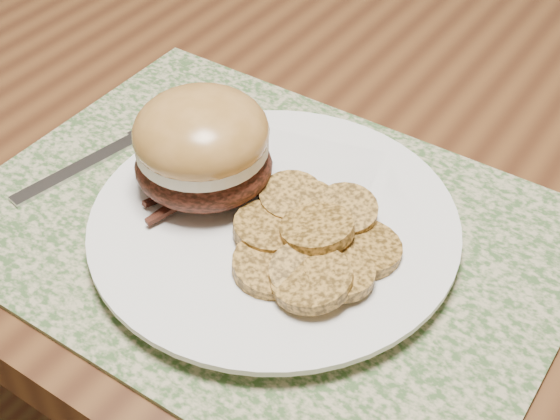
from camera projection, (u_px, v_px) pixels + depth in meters
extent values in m
plane|color=#57301E|center=(228.00, 393.00, 1.37)|extent=(3.50, 3.50, 0.00)
cube|color=brown|center=(198.00, 20.00, 0.88)|extent=(1.50, 0.90, 0.04)
cylinder|color=brown|center=(70.00, 13.00, 1.65)|extent=(0.06, 0.06, 0.71)
cube|color=#406031|center=(265.00, 229.00, 0.60)|extent=(0.45, 0.33, 0.00)
cylinder|color=white|center=(274.00, 226.00, 0.58)|extent=(0.26, 0.26, 0.02)
ellipsoid|color=black|center=(204.00, 165.00, 0.59)|extent=(0.14, 0.13, 0.04)
cylinder|color=beige|center=(202.00, 144.00, 0.58)|extent=(0.13, 0.13, 0.01)
ellipsoid|color=#AB7638|center=(201.00, 132.00, 0.57)|extent=(0.13, 0.13, 0.06)
cylinder|color=#AE7C33|center=(303.00, 206.00, 0.58)|extent=(0.06, 0.06, 0.01)
cylinder|color=#AE7C33|center=(345.00, 211.00, 0.57)|extent=(0.06, 0.06, 0.02)
cylinder|color=#AE7C33|center=(360.00, 247.00, 0.55)|extent=(0.08, 0.08, 0.02)
cylinder|color=#AE7C33|center=(269.00, 228.00, 0.56)|extent=(0.05, 0.05, 0.02)
cylinder|color=#AE7C33|center=(317.00, 229.00, 0.55)|extent=(0.08, 0.07, 0.02)
cylinder|color=#AE7C33|center=(339.00, 272.00, 0.53)|extent=(0.06, 0.06, 0.01)
cylinder|color=#AE7C33|center=(274.00, 265.00, 0.54)|extent=(0.07, 0.07, 0.02)
cylinder|color=#AE7C33|center=(312.00, 280.00, 0.52)|extent=(0.08, 0.08, 0.02)
cylinder|color=#AE7C33|center=(306.00, 274.00, 0.52)|extent=(0.06, 0.06, 0.02)
cylinder|color=#AE7C33|center=(292.00, 197.00, 0.58)|extent=(0.06, 0.06, 0.02)
cube|color=#B3B3BA|center=(76.00, 170.00, 0.64)|extent=(0.04, 0.12, 0.00)
cube|color=#B3B3BA|center=(142.00, 135.00, 0.68)|extent=(0.02, 0.02, 0.00)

